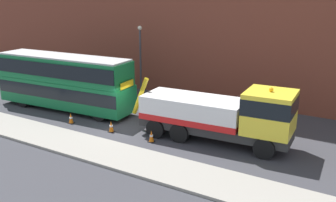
# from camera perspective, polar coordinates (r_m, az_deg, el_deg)

# --- Properties ---
(ground_plane) EXTENTS (120.00, 120.00, 0.00)m
(ground_plane) POSITION_cam_1_polar(r_m,az_deg,el_deg) (25.25, -5.34, -3.85)
(ground_plane) COLOR #38383D
(near_kerb) EXTENTS (60.00, 2.80, 0.15)m
(near_kerb) POSITION_cam_1_polar(r_m,az_deg,el_deg) (22.24, -11.78, -6.85)
(near_kerb) COLOR gray
(near_kerb) RESTS_ON ground_plane
(recovery_tow_truck) EXTENTS (10.21, 3.23, 3.67)m
(recovery_tow_truck) POSITION_cam_1_polar(r_m,az_deg,el_deg) (22.32, 8.03, -1.93)
(recovery_tow_truck) COLOR #2D2D2D
(recovery_tow_truck) RESTS_ON ground_plane
(double_decker_bus) EXTENTS (11.16, 3.27, 4.06)m
(double_decker_bus) POSITION_cam_1_polar(r_m,az_deg,el_deg) (29.19, -15.25, 3.01)
(double_decker_bus) COLOR #146B38
(double_decker_bus) RESTS_ON ground_plane
(traffic_cone_near_bus) EXTENTS (0.36, 0.36, 0.72)m
(traffic_cone_near_bus) POSITION_cam_1_polar(r_m,az_deg,el_deg) (26.48, -14.31, -2.55)
(traffic_cone_near_bus) COLOR orange
(traffic_cone_near_bus) RESTS_ON ground_plane
(traffic_cone_midway) EXTENTS (0.36, 0.36, 0.72)m
(traffic_cone_midway) POSITION_cam_1_polar(r_m,az_deg,el_deg) (24.43, -8.50, -3.84)
(traffic_cone_midway) COLOR orange
(traffic_cone_midway) RESTS_ON ground_plane
(traffic_cone_near_truck) EXTENTS (0.36, 0.36, 0.72)m
(traffic_cone_near_truck) POSITION_cam_1_polar(r_m,az_deg,el_deg) (22.65, -2.51, -5.32)
(traffic_cone_near_truck) COLOR orange
(traffic_cone_near_truck) RESTS_ON ground_plane
(street_lamp) EXTENTS (0.36, 0.36, 5.83)m
(street_lamp) POSITION_cam_1_polar(r_m,az_deg,el_deg) (31.91, -4.15, 6.94)
(street_lamp) COLOR #38383D
(street_lamp) RESTS_ON ground_plane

